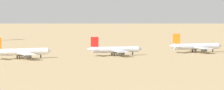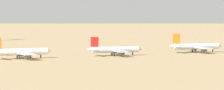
% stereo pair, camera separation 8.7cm
% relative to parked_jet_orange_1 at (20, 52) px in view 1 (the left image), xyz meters
% --- Properties ---
extents(ground, '(4000.00, 4000.00, 0.00)m').
position_rel_parked_jet_orange_1_xyz_m(ground, '(53.39, 12.19, -3.64)').
color(ground, tan).
extents(parked_jet_orange_1, '(33.59, 28.22, 11.10)m').
position_rel_parked_jet_orange_1_xyz_m(parked_jet_orange_1, '(0.00, 0.00, 0.00)').
color(parked_jet_orange_1, white).
rests_on(parked_jet_orange_1, ground).
extents(parked_jet_red_2, '(31.71, 26.76, 10.47)m').
position_rel_parked_jet_orange_1_xyz_m(parked_jet_red_2, '(52.30, 0.89, -0.21)').
color(parked_jet_red_2, silver).
rests_on(parked_jet_red_2, ground).
extents(parked_jet_orange_3, '(33.98, 28.62, 11.22)m').
position_rel_parked_jet_orange_1_xyz_m(parked_jet_orange_3, '(104.64, 5.05, 0.04)').
color(parked_jet_orange_3, silver).
rests_on(parked_jet_orange_3, ground).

